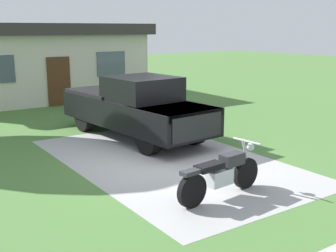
% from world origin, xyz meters
% --- Properties ---
extents(ground_plane, '(80.00, 80.00, 0.00)m').
position_xyz_m(ground_plane, '(0.00, 0.00, 0.00)').
color(ground_plane, '#4A7437').
extents(driveway_pad, '(4.56, 7.62, 0.01)m').
position_xyz_m(driveway_pad, '(0.00, 0.00, 0.00)').
color(driveway_pad, '#A5A5A5').
rests_on(driveway_pad, ground).
extents(motorcycle, '(2.21, 0.70, 1.09)m').
position_xyz_m(motorcycle, '(-0.49, -2.62, 0.47)').
color(motorcycle, black).
rests_on(motorcycle, ground).
extents(pickup_truck, '(2.48, 5.77, 1.90)m').
position_xyz_m(pickup_truck, '(0.55, 2.64, 0.95)').
color(pickup_truck, black).
rests_on(pickup_truck, ground).
extents(neighbor_house, '(9.60, 5.60, 3.50)m').
position_xyz_m(neighbor_house, '(0.63, 11.78, 1.79)').
color(neighbor_house, beige).
rests_on(neighbor_house, ground).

